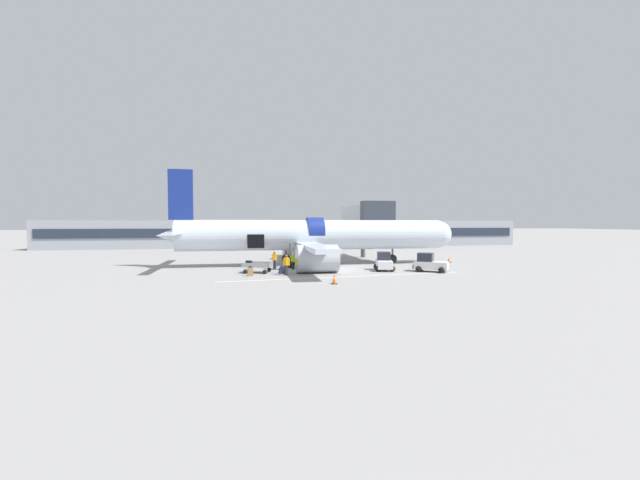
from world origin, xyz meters
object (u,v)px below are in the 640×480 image
object	(u,v)px
ground_crew_driver	(286,264)
airplane	(310,237)
baggage_tug_lead	(384,263)
suitcase_on_tarmac_upright	(282,271)
ground_crew_supervisor	(293,261)
suitcase_on_tarmac_spare	(250,272)
baggage_tug_mid	(430,264)
ground_crew_loader_b	(298,264)
baggage_cart_loading	(258,267)
ground_crew_loader_a	(275,260)

from	to	relation	value
ground_crew_driver	airplane	bearing A→B (deg)	66.78
baggage_tug_lead	suitcase_on_tarmac_upright	bearing A→B (deg)	-175.13
ground_crew_supervisor	suitcase_on_tarmac_spare	xyz separation A→B (m)	(-4.16, -4.26, -0.47)
baggage_tug_lead	suitcase_on_tarmac_upright	size ratio (longest dim) A/B	4.71
airplane	baggage_tug_mid	size ratio (longest dim) A/B	9.72
ground_crew_loader_b	suitcase_on_tarmac_spare	xyz separation A→B (m)	(-4.25, -0.86, -0.49)
ground_crew_loader_b	ground_crew_supervisor	distance (m)	3.40
ground_crew_supervisor	suitcase_on_tarmac_spare	bearing A→B (deg)	-134.32
baggage_cart_loading	suitcase_on_tarmac_spare	bearing A→B (deg)	-107.20
baggage_tug_lead	suitcase_on_tarmac_upright	xyz separation A→B (m)	(-9.90, -0.84, -0.46)
ground_crew_loader_b	ground_crew_supervisor	bearing A→B (deg)	91.66
ground_crew_driver	ground_crew_supervisor	bearing A→B (deg)	75.94
ground_crew_driver	suitcase_on_tarmac_spare	size ratio (longest dim) A/B	2.11
suitcase_on_tarmac_upright	suitcase_on_tarmac_spare	bearing A→B (deg)	-160.52
baggage_tug_mid	suitcase_on_tarmac_upright	size ratio (longest dim) A/B	5.01
baggage_tug_mid	suitcase_on_tarmac_upright	distance (m)	13.79
baggage_cart_loading	ground_crew_driver	world-z (taller)	ground_crew_driver
ground_crew_loader_b	airplane	bearing A→B (deg)	72.38
airplane	ground_crew_driver	world-z (taller)	airplane
suitcase_on_tarmac_spare	ground_crew_loader_a	bearing A→B (deg)	64.09
suitcase_on_tarmac_upright	baggage_tug_lead	bearing A→B (deg)	4.87
baggage_tug_lead	suitcase_on_tarmac_upright	distance (m)	9.95
baggage_tug_mid	suitcase_on_tarmac_spare	distance (m)	16.53
ground_crew_loader_a	suitcase_on_tarmac_spare	xyz separation A→B (m)	(-2.43, -5.00, -0.55)
ground_crew_driver	ground_crew_supervisor	distance (m)	4.38
baggage_cart_loading	ground_crew_supervisor	size ratio (longest dim) A/B	2.22
airplane	baggage_cart_loading	world-z (taller)	airplane
baggage_cart_loading	suitcase_on_tarmac_upright	bearing A→B (deg)	-30.86
baggage_cart_loading	suitcase_on_tarmac_spare	world-z (taller)	baggage_cart_loading
ground_crew_driver	suitcase_on_tarmac_upright	size ratio (longest dim) A/B	2.72
baggage_cart_loading	suitcase_on_tarmac_upright	world-z (taller)	baggage_cart_loading
baggage_tug_mid	ground_crew_driver	xyz separation A→B (m)	(-13.44, -0.05, 0.20)
ground_crew_loader_a	ground_crew_loader_b	bearing A→B (deg)	-66.16
suitcase_on_tarmac_spare	baggage_cart_loading	bearing A→B (deg)	72.80
suitcase_on_tarmac_upright	baggage_tug_mid	bearing A→B (deg)	-3.82
baggage_cart_loading	ground_crew_loader_a	world-z (taller)	ground_crew_loader_a
ground_crew_supervisor	baggage_cart_loading	bearing A→B (deg)	-149.70
ground_crew_driver	ground_crew_supervisor	size ratio (longest dim) A/B	1.13
ground_crew_loader_b	baggage_tug_lead	bearing A→B (deg)	6.54
airplane	baggage_cart_loading	distance (m)	8.60
airplane	baggage_tug_mid	world-z (taller)	airplane
baggage_cart_loading	ground_crew_loader_a	bearing A→B (deg)	57.87
baggage_tug_mid	ground_crew_supervisor	xyz separation A→B (m)	(-12.37, 4.19, 0.10)
baggage_cart_loading	ground_crew_supervisor	world-z (taller)	ground_crew_supervisor
baggage_cart_loading	baggage_tug_mid	bearing A→B (deg)	-7.79
airplane	ground_crew_driver	xyz separation A→B (m)	(-3.44, -8.01, -2.09)
suitcase_on_tarmac_upright	suitcase_on_tarmac_spare	size ratio (longest dim) A/B	0.77
airplane	baggage_tug_lead	world-z (taller)	airplane
baggage_tug_lead	baggage_tug_mid	xyz separation A→B (m)	(3.85, -1.76, 0.00)
airplane	suitcase_on_tarmac_spare	world-z (taller)	airplane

